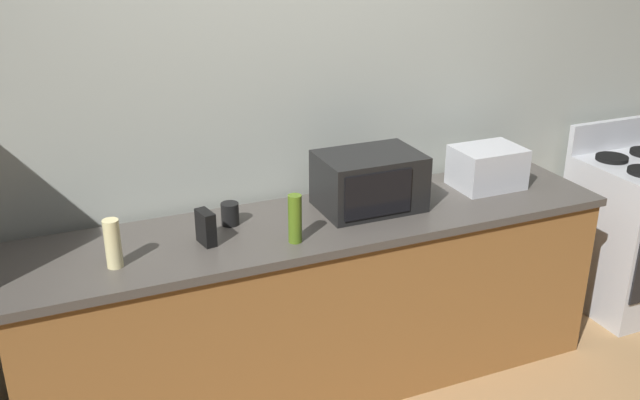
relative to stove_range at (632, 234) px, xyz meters
name	(u,v)px	position (x,y,z in m)	size (l,w,h in m)	color
back_wall	(287,104)	(-2.00, 0.41, 0.89)	(6.40, 0.10, 2.70)	#9EA399
counter_run	(320,304)	(-2.00, 0.00, -0.01)	(2.84, 0.64, 0.90)	brown
stove_range	(632,234)	(0.00, 0.00, 0.00)	(0.60, 0.61, 1.08)	#B7BABF
microwave	(369,181)	(-1.73, 0.05, 0.57)	(0.48, 0.35, 0.27)	black
toaster_oven	(487,167)	(-1.04, 0.06, 0.54)	(0.34, 0.26, 0.21)	#B7BABF
cordless_phone	(206,228)	(-2.55, -0.04, 0.51)	(0.05, 0.11, 0.15)	black
bottle_olive_oil	(295,219)	(-2.19, -0.17, 0.55)	(0.06, 0.06, 0.22)	#4C6B19
bottle_hand_soap	(113,244)	(-2.94, -0.10, 0.54)	(0.07, 0.07, 0.20)	beige
mug_black	(230,214)	(-2.40, 0.12, 0.49)	(0.08, 0.08, 0.10)	black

